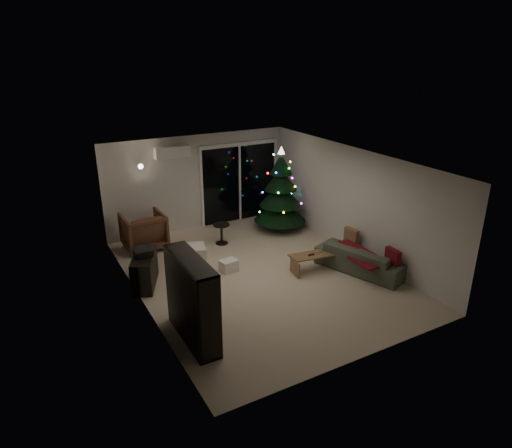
{
  "coord_description": "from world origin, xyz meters",
  "views": [
    {
      "loc": [
        -4.3,
        -7.63,
        4.58
      ],
      "look_at": [
        0.1,
        0.3,
        1.05
      ],
      "focal_mm": 32.0,
      "sensor_mm": 36.0,
      "label": 1
    }
  ],
  "objects_px": {
    "bookshelf": "(182,303)",
    "christmas_tree": "(281,189)",
    "media_cabinet": "(145,270)",
    "coffee_table": "(316,261)",
    "sofa": "(361,258)",
    "armchair": "(144,231)"
  },
  "relations": [
    {
      "from": "armchair",
      "to": "christmas_tree",
      "type": "relative_size",
      "value": 0.44
    },
    {
      "from": "christmas_tree",
      "to": "armchair",
      "type": "bearing_deg",
      "value": 171.61
    },
    {
      "from": "media_cabinet",
      "to": "coffee_table",
      "type": "xyz_separation_m",
      "value": [
        3.49,
        -1.13,
        -0.15
      ]
    },
    {
      "from": "bookshelf",
      "to": "armchair",
      "type": "distance_m",
      "value": 4.07
    },
    {
      "from": "bookshelf",
      "to": "sofa",
      "type": "xyz_separation_m",
      "value": [
        4.3,
        0.56,
        -0.45
      ]
    },
    {
      "from": "media_cabinet",
      "to": "coffee_table",
      "type": "distance_m",
      "value": 3.67
    },
    {
      "from": "sofa",
      "to": "christmas_tree",
      "type": "xyz_separation_m",
      "value": [
        -0.25,
        2.94,
        0.83
      ]
    },
    {
      "from": "bookshelf",
      "to": "christmas_tree",
      "type": "bearing_deg",
      "value": 42.98
    },
    {
      "from": "media_cabinet",
      "to": "christmas_tree",
      "type": "distance_m",
      "value": 4.32
    },
    {
      "from": "armchair",
      "to": "media_cabinet",
      "type": "bearing_deg",
      "value": 72.69
    },
    {
      "from": "coffee_table",
      "to": "sofa",
      "type": "bearing_deg",
      "value": -24.44
    },
    {
      "from": "bookshelf",
      "to": "sofa",
      "type": "distance_m",
      "value": 4.36
    },
    {
      "from": "christmas_tree",
      "to": "media_cabinet",
      "type": "bearing_deg",
      "value": -162.29
    },
    {
      "from": "media_cabinet",
      "to": "armchair",
      "type": "distance_m",
      "value": 1.89
    },
    {
      "from": "christmas_tree",
      "to": "bookshelf",
      "type": "bearing_deg",
      "value": -139.11
    },
    {
      "from": "coffee_table",
      "to": "media_cabinet",
      "type": "bearing_deg",
      "value": 170.18
    },
    {
      "from": "armchair",
      "to": "coffee_table",
      "type": "distance_m",
      "value": 4.19
    },
    {
      "from": "armchair",
      "to": "coffee_table",
      "type": "xyz_separation_m",
      "value": [
        2.97,
        -2.95,
        -0.26
      ]
    },
    {
      "from": "bookshelf",
      "to": "christmas_tree",
      "type": "height_order",
      "value": "christmas_tree"
    },
    {
      "from": "media_cabinet",
      "to": "coffee_table",
      "type": "bearing_deg",
      "value": 6.06
    },
    {
      "from": "bookshelf",
      "to": "christmas_tree",
      "type": "distance_m",
      "value": 5.37
    },
    {
      "from": "bookshelf",
      "to": "coffee_table",
      "type": "xyz_separation_m",
      "value": [
        3.49,
        1.08,
        -0.55
      ]
    }
  ]
}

